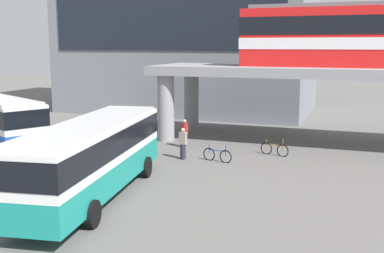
{
  "coord_description": "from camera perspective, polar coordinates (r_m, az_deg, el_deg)",
  "views": [
    {
      "loc": [
        10.08,
        -15.64,
        6.32
      ],
      "look_at": [
        1.83,
        6.86,
        2.2
      ],
      "focal_mm": 44.48,
      "sensor_mm": 36.0,
      "label": 1
    }
  ],
  "objects": [
    {
      "name": "bicycle_brown",
      "position": [
        27.96,
        9.85,
        -2.7
      ],
      "size": [
        1.73,
        0.58,
        1.04
      ],
      "color": "black",
      "rests_on": "ground_plane"
    },
    {
      "name": "ground_plane",
      "position": [
        28.27,
        -1.29,
        -3.17
      ],
      "size": [
        120.0,
        120.0,
        0.0
      ],
      "primitive_type": "plane",
      "color": "#605E5B"
    },
    {
      "name": "pedestrian_waiting_near_stop",
      "position": [
        26.54,
        -1.09,
        -2.16
      ],
      "size": [
        0.42,
        0.32,
        1.78
      ],
      "color": "#26262D",
      "rests_on": "ground_plane"
    },
    {
      "name": "bus_main",
      "position": [
        20.0,
        -11.86,
        -2.97
      ],
      "size": [
        4.23,
        11.3,
        3.22
      ],
      "color": "teal",
      "rests_on": "ground_plane"
    },
    {
      "name": "pedestrian_at_kerb",
      "position": [
        29.58,
        -0.89,
        -0.93
      ],
      "size": [
        0.37,
        0.46,
        1.78
      ],
      "color": "#724C8C",
      "rests_on": "ground_plane"
    },
    {
      "name": "bicycle_blue",
      "position": [
        26.13,
        3.05,
        -3.45
      ],
      "size": [
        1.76,
        0.46,
        1.04
      ],
      "color": "black",
      "rests_on": "ground_plane"
    }
  ]
}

